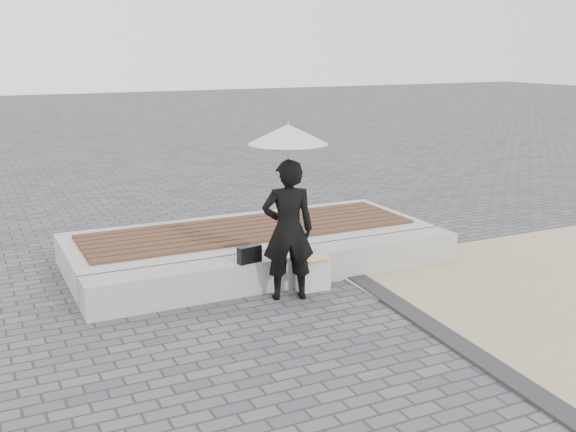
# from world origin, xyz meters

# --- Properties ---
(ground) EXTENTS (80.00, 80.00, 0.00)m
(ground) POSITION_xyz_m (0.00, 0.00, 0.00)
(ground) COLOR #515156
(ground) RESTS_ON ground
(edging_band) EXTENTS (0.61, 5.20, 0.04)m
(edging_band) POSITION_xyz_m (0.75, -0.50, 0.02)
(edging_band) COLOR #2B2B2E
(edging_band) RESTS_ON ground
(seating_ledge) EXTENTS (5.00, 0.45, 0.40)m
(seating_ledge) POSITION_xyz_m (0.00, 1.60, 0.20)
(seating_ledge) COLOR #A7A8A3
(seating_ledge) RESTS_ON ground
(timber_platform) EXTENTS (5.00, 2.00, 0.40)m
(timber_platform) POSITION_xyz_m (0.00, 2.80, 0.20)
(timber_platform) COLOR #AFB0AA
(timber_platform) RESTS_ON ground
(timber_decking) EXTENTS (4.60, 1.40, 0.04)m
(timber_decking) POSITION_xyz_m (0.00, 2.80, 0.42)
(timber_decking) COLOR brown
(timber_decking) RESTS_ON timber_platform
(woman) EXTENTS (0.70, 0.56, 1.66)m
(woman) POSITION_xyz_m (-0.21, 1.13, 0.83)
(woman) COLOR black
(woman) RESTS_ON ground
(parasol) EXTENTS (0.90, 0.90, 1.15)m
(parasol) POSITION_xyz_m (-0.21, 1.13, 1.94)
(parasol) COLOR #A4A4A8
(parasol) RESTS_ON ground
(handbag) EXTENTS (0.30, 0.15, 0.21)m
(handbag) POSITION_xyz_m (-0.57, 1.44, 0.50)
(handbag) COLOR black
(handbag) RESTS_ON seating_ledge
(canvas_tote) EXTENTS (0.41, 0.19, 0.42)m
(canvas_tote) POSITION_xyz_m (0.18, 1.23, 0.21)
(canvas_tote) COLOR silver
(canvas_tote) RESTS_ON ground
(magazine) EXTENTS (0.32, 0.24, 0.01)m
(magazine) POSITION_xyz_m (0.18, 1.18, 0.42)
(magazine) COLOR #D64234
(magazine) RESTS_ON canvas_tote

